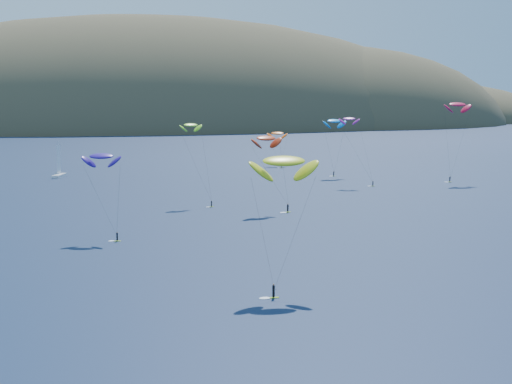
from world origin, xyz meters
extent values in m
ellipsoid|color=#3D3526|center=(20.00, 560.00, -12.60)|extent=(600.00, 300.00, 210.00)
ellipsoid|color=#3D3526|center=(180.00, 540.00, -9.36)|extent=(320.00, 220.00, 156.00)
ellipsoid|color=#3D3526|center=(300.00, 580.00, -5.04)|extent=(240.00, 180.00, 84.00)
cube|color=silver|center=(-53.57, 193.63, 0.40)|extent=(4.95, 8.91, 1.03)
cylinder|color=silver|center=(-53.57, 194.20, 6.44)|extent=(0.16, 0.16, 12.07)
cube|color=#97C315|center=(-21.80, 36.07, 0.04)|extent=(1.58, 0.54, 0.09)
cylinder|color=black|center=(-21.80, 36.07, 1.02)|extent=(0.36, 0.36, 1.66)
sphere|color=#8C6047|center=(-21.80, 36.07, 1.98)|extent=(0.28, 0.28, 0.28)
ellipsoid|color=#CDD319|center=(-18.21, 43.21, 19.00)|extent=(10.32, 5.24, 5.62)
cube|color=#97C315|center=(-14.98, 117.70, 0.03)|extent=(1.30, 0.64, 0.07)
cylinder|color=black|center=(-14.98, 117.70, 0.82)|extent=(0.29, 0.29, 1.34)
sphere|color=#8C6047|center=(-14.98, 117.70, 1.60)|extent=(0.22, 0.22, 0.22)
ellipsoid|color=#8EE528|center=(-18.59, 126.84, 20.55)|extent=(6.42, 4.04, 3.32)
cube|color=#97C315|center=(38.72, 171.78, 0.04)|extent=(1.42, 0.61, 0.08)
cylinder|color=black|center=(38.72, 171.78, 0.90)|extent=(0.32, 0.32, 1.47)
sphere|color=#8C6047|center=(38.72, 171.78, 1.76)|extent=(0.25, 0.25, 0.25)
ellipsoid|color=#007AD7|center=(39.61, 174.17, 19.07)|extent=(9.02, 5.26, 4.74)
cube|color=#97C315|center=(41.23, 144.13, 0.04)|extent=(1.33, 0.85, 0.07)
cylinder|color=black|center=(41.23, 144.13, 0.85)|extent=(0.30, 0.30, 1.38)
sphere|color=#8C6047|center=(41.23, 144.13, 1.65)|extent=(0.23, 0.23, 0.23)
ellipsoid|color=#7C1581|center=(35.71, 151.02, 20.72)|extent=(6.79, 5.04, 3.44)
cube|color=#97C315|center=(69.59, 147.27, 0.04)|extent=(1.46, 0.43, 0.08)
cylinder|color=black|center=(69.59, 147.27, 0.96)|extent=(0.34, 0.34, 1.56)
sphere|color=#8C6047|center=(69.59, 147.27, 1.86)|extent=(0.26, 0.26, 0.26)
ellipsoid|color=#B40F34|center=(73.37, 150.82, 25.03)|extent=(9.22, 4.33, 5.14)
cube|color=#97C315|center=(1.53, 105.06, 0.04)|extent=(1.66, 0.91, 0.09)
cylinder|color=black|center=(1.53, 105.06, 1.05)|extent=(0.37, 0.37, 1.71)
sphere|color=#8C6047|center=(1.53, 105.06, 2.04)|extent=(0.29, 0.29, 0.29)
ellipsoid|color=#B42A0F|center=(-2.57, 110.24, 17.88)|extent=(9.03, 6.09, 4.61)
cube|color=#97C315|center=(-41.02, 81.26, 0.04)|extent=(1.44, 0.73, 0.08)
cylinder|color=black|center=(-41.02, 81.26, 0.91)|extent=(0.33, 0.33, 1.48)
sphere|color=#8C6047|center=(-41.02, 81.26, 1.77)|extent=(0.25, 0.25, 0.25)
ellipsoid|color=navy|center=(-43.35, 87.31, 16.41)|extent=(8.14, 5.22, 4.19)
cube|color=#97C315|center=(28.81, 202.12, 0.04)|extent=(1.38, 0.83, 0.07)
cylinder|color=black|center=(28.81, 202.12, 0.87)|extent=(0.31, 0.31, 1.42)
sphere|color=#8C6047|center=(28.81, 202.12, 1.70)|extent=(0.24, 0.24, 0.24)
ellipsoid|color=#FF5C0B|center=(30.23, 212.74, 12.71)|extent=(8.48, 6.06, 4.30)
camera|label=1|loc=(-49.10, -59.10, 29.51)|focal=50.00mm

